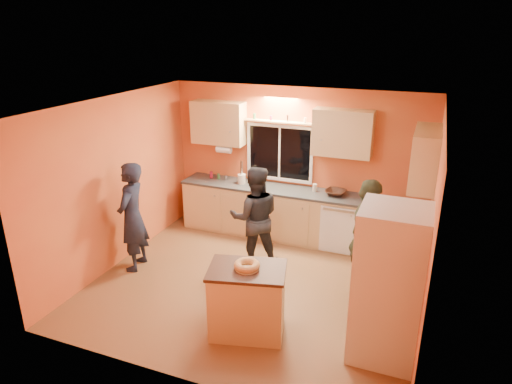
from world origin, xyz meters
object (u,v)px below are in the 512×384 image
at_px(island, 247,300).
at_px(person_center, 255,217).
at_px(person_right, 365,244).
at_px(refrigerator, 388,285).
at_px(person_left, 132,217).

bearing_deg(island, person_center, 94.27).
xyz_separation_m(island, person_right, (1.19, 1.16, 0.43)).
xyz_separation_m(person_center, person_right, (1.72, -0.43, 0.07)).
distance_m(refrigerator, person_right, 1.03).
distance_m(island, person_right, 1.72).
relative_size(refrigerator, person_left, 1.07).
height_order(island, person_center, person_center).
height_order(person_center, person_right, person_right).
xyz_separation_m(refrigerator, person_left, (-3.79, 0.64, -0.06)).
distance_m(refrigerator, person_center, 2.53).
xyz_separation_m(person_left, person_right, (3.40, 0.31, 0.03)).
distance_m(person_left, person_right, 3.41).
distance_m(person_center, person_right, 1.77).
xyz_separation_m(person_left, person_center, (1.68, 0.75, -0.04)).
bearing_deg(refrigerator, person_center, 146.60).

